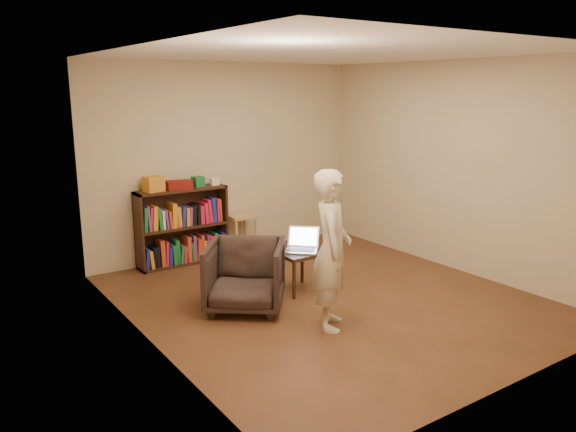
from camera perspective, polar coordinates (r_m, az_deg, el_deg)
floor at (r=6.25m, az=4.04°, el=-8.36°), size 4.50×4.50×0.00m
ceiling at (r=5.83m, az=4.46°, el=16.18°), size 4.50×4.50×0.00m
wall_back at (r=7.77m, az=-6.19°, el=5.71°), size 4.00×0.00×4.00m
wall_left at (r=4.93m, az=-14.28°, el=1.25°), size 0.00×4.50×4.50m
wall_right at (r=7.31m, az=16.65°, el=4.79°), size 0.00×4.50×4.50m
bookshelf at (r=7.46m, az=-10.69°, el=-1.48°), size 1.20×0.30×1.00m
box_yellow at (r=7.17m, az=-13.50°, el=3.18°), size 0.27×0.22×0.19m
red_cloth at (r=7.30m, az=-11.00°, el=3.11°), size 0.35×0.29×0.10m
box_green at (r=7.44m, az=-9.13°, el=3.48°), size 0.14×0.14×0.13m
box_white at (r=7.55m, az=-7.47°, el=3.48°), size 0.12×0.12×0.09m
stool at (r=7.76m, az=-4.83°, el=-0.60°), size 0.39×0.39×0.57m
armchair at (r=5.86m, az=-4.38°, el=-6.08°), size 1.09×1.10×0.72m
side_table at (r=6.36m, az=1.06°, el=-4.31°), size 0.45×0.45×0.46m
laptop at (r=6.39m, az=1.44°, el=-2.99°), size 0.52×0.52×0.24m
person at (r=5.31m, az=4.45°, el=-3.47°), size 0.63×0.67×1.54m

